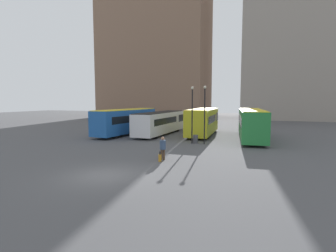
% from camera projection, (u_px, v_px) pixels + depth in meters
% --- Properties ---
extents(ground_plane, '(160.00, 160.00, 0.00)m').
position_uv_depth(ground_plane, '(105.00, 175.00, 15.27)').
color(ground_plane, '#4C4C4F').
extents(building_block_left, '(28.04, 16.14, 38.34)m').
position_uv_depth(building_block_left, '(156.00, 46.00, 70.82)').
color(building_block_left, '#7F604C').
rests_on(building_block_left, ground_plane).
extents(building_block_right, '(31.11, 14.23, 43.29)m').
position_uv_depth(building_block_right, '(317.00, 22.00, 58.07)').
color(building_block_right, gray).
rests_on(building_block_right, ground_plane).
extents(bus_0, '(3.60, 11.51, 3.23)m').
position_uv_depth(bus_0, '(127.00, 121.00, 33.69)').
color(bus_0, '#1E56A3').
rests_on(bus_0, ground_plane).
extents(bus_1, '(2.95, 11.67, 2.89)m').
position_uv_depth(bus_1, '(161.00, 122.00, 33.78)').
color(bus_1, silver).
rests_on(bus_1, ground_plane).
extents(bus_2, '(2.96, 10.22, 3.31)m').
position_uv_depth(bus_2, '(203.00, 121.00, 32.92)').
color(bus_2, gold).
rests_on(bus_2, ground_plane).
extents(bus_3, '(3.59, 12.24, 3.35)m').
position_uv_depth(bus_3, '(251.00, 123.00, 29.53)').
color(bus_3, '#237A38').
rests_on(bus_3, ground_plane).
extents(traveler, '(0.59, 0.59, 1.71)m').
position_uv_depth(traveler, '(163.00, 146.00, 19.16)').
color(traveler, '#4C3828').
rests_on(traveler, ground_plane).
extents(suitcase, '(0.31, 0.36, 0.74)m').
position_uv_depth(suitcase, '(160.00, 158.00, 18.76)').
color(suitcase, '#B27A1E').
rests_on(suitcase, ground_plane).
extents(lamp_post_0, '(0.28, 0.28, 5.78)m').
position_uv_depth(lamp_post_0, '(205.00, 110.00, 25.91)').
color(lamp_post_0, black).
rests_on(lamp_post_0, ground_plane).
extents(lamp_post_1, '(0.28, 0.28, 5.72)m').
position_uv_depth(lamp_post_1, '(192.00, 110.00, 26.10)').
color(lamp_post_1, black).
rests_on(lamp_post_1, ground_plane).
extents(trash_bin, '(0.52, 0.52, 0.85)m').
position_uv_depth(trash_bin, '(195.00, 139.00, 26.69)').
color(trash_bin, '#47474C').
rests_on(trash_bin, ground_plane).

